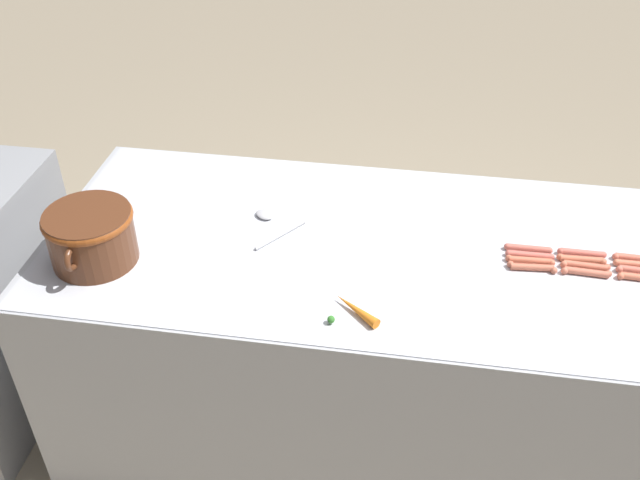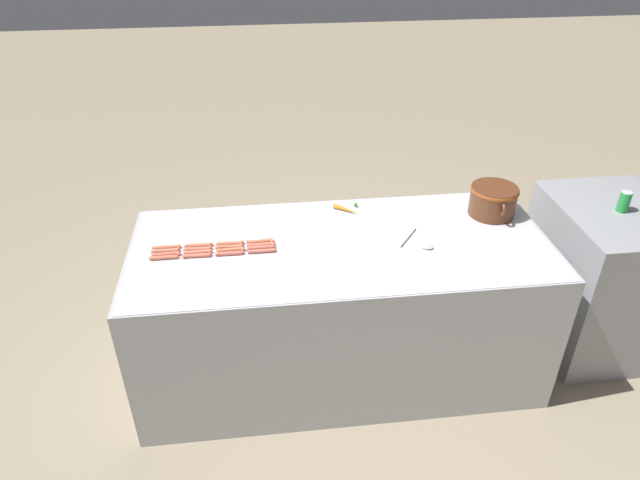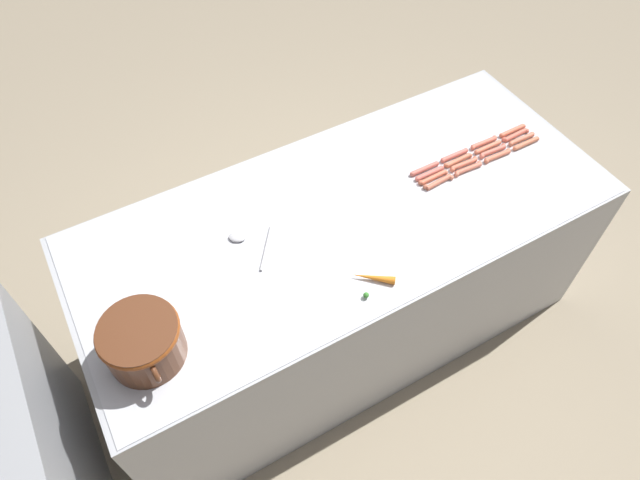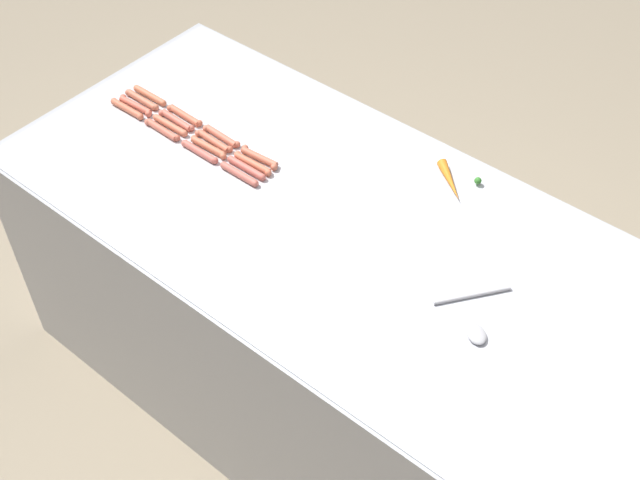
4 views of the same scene
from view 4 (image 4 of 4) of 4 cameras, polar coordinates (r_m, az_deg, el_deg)
ground_plane at (r=3.15m, az=2.16°, el=-11.20°), size 20.00×20.00×0.00m
griddle_counter at (r=2.77m, az=2.41°, el=-6.15°), size 1.00×2.32×0.91m
hot_dog_0 at (r=2.96m, az=-11.49°, el=9.60°), size 0.02×0.16×0.02m
hot_dog_1 at (r=2.85m, az=-9.19°, el=8.35°), size 0.03×0.16×0.02m
hot_dog_2 at (r=2.75m, az=-6.73°, el=7.02°), size 0.03×0.16×0.02m
hot_dog_3 at (r=2.66m, az=-4.14°, el=5.61°), size 0.03×0.16×0.02m
hot_dog_4 at (r=2.95m, az=-12.01°, el=9.30°), size 0.02×0.16×0.02m
hot_dog_5 at (r=2.84m, az=-9.73°, el=8.01°), size 0.03×0.16×0.02m
hot_dog_6 at (r=2.73m, az=-7.24°, el=6.68°), size 0.03×0.16×0.02m
hot_dog_7 at (r=2.64m, az=-4.60°, el=5.20°), size 0.03×0.16×0.02m
hot_dog_8 at (r=2.93m, az=-12.42°, el=8.91°), size 0.03×0.16×0.02m
hot_dog_9 at (r=2.82m, az=-10.15°, el=7.68°), size 0.02×0.16×0.02m
hot_dog_10 at (r=2.71m, az=-7.59°, el=6.27°), size 0.03×0.16×0.02m
hot_dog_11 at (r=2.62m, az=-5.02°, el=4.89°), size 0.02×0.16×0.02m
hot_dog_12 at (r=2.92m, az=-12.98°, el=8.68°), size 0.02×0.16×0.02m
hot_dog_13 at (r=2.80m, az=-10.67°, el=7.36°), size 0.03×0.16×0.02m
hot_dog_14 at (r=2.70m, az=-8.18°, el=5.95°), size 0.02×0.16×0.02m
hot_dog_15 at (r=2.61m, az=-5.51°, el=4.47°), size 0.02×0.16×0.02m
serving_spoon at (r=2.24m, az=10.48°, el=-5.42°), size 0.24×0.19×0.02m
carrot at (r=2.60m, az=8.94°, el=4.01°), size 0.13×0.15×0.03m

